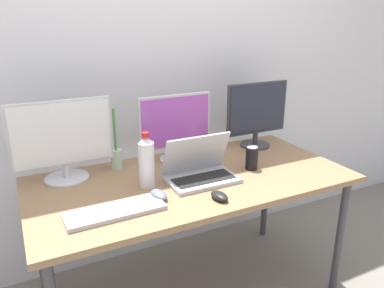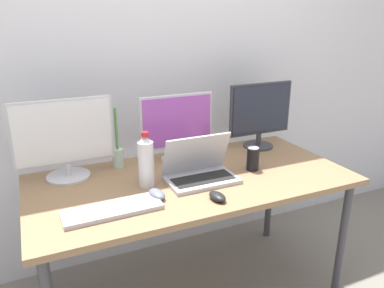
% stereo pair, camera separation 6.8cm
% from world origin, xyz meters
% --- Properties ---
extents(wall_back, '(7.00, 0.08, 2.60)m').
position_xyz_m(wall_back, '(0.00, 0.59, 1.30)').
color(wall_back, silver).
rests_on(wall_back, ground).
extents(work_desk, '(1.63, 0.79, 0.74)m').
position_xyz_m(work_desk, '(0.00, 0.00, 0.68)').
color(work_desk, '#424247').
rests_on(work_desk, ground).
extents(monitor_left, '(0.49, 0.22, 0.41)m').
position_xyz_m(monitor_left, '(-0.58, 0.26, 0.95)').
color(monitor_left, silver).
rests_on(monitor_left, work_desk).
extents(monitor_center, '(0.42, 0.18, 0.38)m').
position_xyz_m(monitor_center, '(0.02, 0.25, 0.94)').
color(monitor_center, silver).
rests_on(monitor_center, work_desk).
extents(monitor_right, '(0.42, 0.19, 0.41)m').
position_xyz_m(monitor_right, '(0.58, 0.26, 0.96)').
color(monitor_right, '#38383D').
rests_on(monitor_right, work_desk).
extents(laptop_silver, '(0.35, 0.23, 0.23)m').
position_xyz_m(laptop_silver, '(0.02, -0.04, 0.79)').
color(laptop_silver, '#B7B7BC').
rests_on(laptop_silver, work_desk).
extents(keyboard_main, '(0.42, 0.15, 0.02)m').
position_xyz_m(keyboard_main, '(-0.46, -0.19, 0.75)').
color(keyboard_main, '#B2B2B7').
rests_on(keyboard_main, work_desk).
extents(mouse_by_keyboard, '(0.07, 0.11, 0.03)m').
position_xyz_m(mouse_by_keyboard, '(0.00, -0.28, 0.76)').
color(mouse_by_keyboard, black).
rests_on(mouse_by_keyboard, work_desk).
extents(mouse_by_laptop, '(0.08, 0.12, 0.04)m').
position_xyz_m(mouse_by_laptop, '(-0.24, -0.15, 0.76)').
color(mouse_by_laptop, slate).
rests_on(mouse_by_laptop, work_desk).
extents(water_bottle, '(0.08, 0.08, 0.27)m').
position_xyz_m(water_bottle, '(-0.24, -0.00, 0.87)').
color(water_bottle, silver).
rests_on(water_bottle, work_desk).
extents(soda_can_near_keyboard, '(0.07, 0.07, 0.13)m').
position_xyz_m(soda_can_near_keyboard, '(0.34, -0.04, 0.80)').
color(soda_can_near_keyboard, black).
rests_on(soda_can_near_keyboard, work_desk).
extents(bamboo_vase, '(0.06, 0.06, 0.33)m').
position_xyz_m(bamboo_vase, '(-0.31, 0.29, 0.81)').
color(bamboo_vase, '#B2D1B7').
rests_on(bamboo_vase, work_desk).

